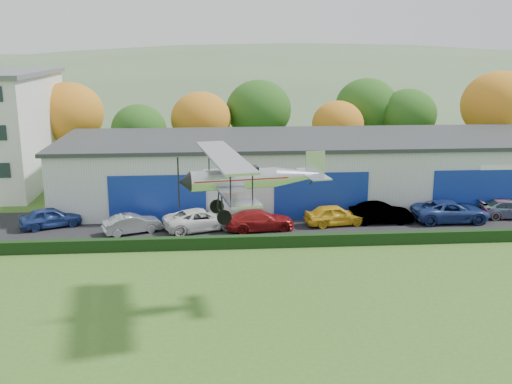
{
  "coord_description": "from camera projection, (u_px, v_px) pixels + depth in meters",
  "views": [
    {
      "loc": [
        -3.1,
        -20.06,
        12.9
      ],
      "look_at": [
        -0.71,
        10.73,
        5.08
      ],
      "focal_mm": 41.72,
      "sensor_mm": 36.0,
      "label": 1
    }
  ],
  "objects": [
    {
      "name": "hedge",
      "position": [
        306.0,
        240.0,
        38.58
      ],
      "size": [
        46.0,
        0.6,
        0.8
      ],
      "primitive_type": "cube",
      "color": "black",
      "rests_on": "ground"
    },
    {
      "name": "car_0",
      "position": [
        51.0,
        217.0,
        42.3
      ],
      "size": [
        4.6,
        3.22,
        1.46
      ],
      "primitive_type": "imported",
      "rotation": [
        0.0,
        0.0,
        1.96
      ],
      "color": "navy",
      "rests_on": "apron"
    },
    {
      "name": "car_5",
      "position": [
        381.0,
        213.0,
        43.27
      ],
      "size": [
        4.55,
        1.65,
        1.49
      ],
      "primitive_type": "imported",
      "rotation": [
        0.0,
        0.0,
        1.56
      ],
      "color": "gray",
      "rests_on": "apron"
    },
    {
      "name": "car_3",
      "position": [
        260.0,
        220.0,
        41.68
      ],
      "size": [
        5.1,
        2.65,
        1.41
      ],
      "primitive_type": "imported",
      "rotation": [
        0.0,
        0.0,
        1.71
      ],
      "color": "maroon",
      "rests_on": "apron"
    },
    {
      "name": "car_2",
      "position": [
        202.0,
        219.0,
        41.74
      ],
      "size": [
        5.79,
        3.95,
        1.47
      ],
      "primitive_type": "imported",
      "rotation": [
        0.0,
        0.0,
        1.88
      ],
      "color": "silver",
      "rests_on": "apron"
    },
    {
      "name": "tree_belt",
      "position": [
        249.0,
        115.0,
        60.74
      ],
      "size": [
        75.7,
        13.22,
        10.12
      ],
      "color": "#3D2614",
      "rests_on": "ground"
    },
    {
      "name": "car_6",
      "position": [
        451.0,
        211.0,
        43.62
      ],
      "size": [
        5.6,
        2.58,
        1.55
      ],
      "primitive_type": "imported",
      "rotation": [
        0.0,
        0.0,
        1.57
      ],
      "color": "navy",
      "rests_on": "apron"
    },
    {
      "name": "car_1",
      "position": [
        132.0,
        224.0,
        41.02
      ],
      "size": [
        4.24,
        2.79,
        1.32
      ],
      "primitive_type": "imported",
      "rotation": [
        0.0,
        0.0,
        1.95
      ],
      "color": "silver",
      "rests_on": "apron"
    },
    {
      "name": "car_4",
      "position": [
        335.0,
        215.0,
        42.81
      ],
      "size": [
        4.56,
        2.35,
        1.48
      ],
      "primitive_type": "imported",
      "rotation": [
        0.0,
        0.0,
        1.71
      ],
      "color": "gold",
      "rests_on": "apron"
    },
    {
      "name": "car_7",
      "position": [
        509.0,
        209.0,
        44.63
      ],
      "size": [
        4.79,
        2.21,
        1.35
      ],
      "primitive_type": "imported",
      "rotation": [
        0.0,
        0.0,
        1.5
      ],
      "color": "gray",
      "rests_on": "apron"
    },
    {
      "name": "distant_hills",
      "position": [
        206.0,
        140.0,
        160.97
      ],
      "size": [
        430.0,
        196.0,
        56.0
      ],
      "color": "#4C6642",
      "rests_on": "ground"
    },
    {
      "name": "hangar",
      "position": [
        308.0,
        168.0,
        49.56
      ],
      "size": [
        40.6,
        12.6,
        5.3
      ],
      "color": "#B2B7BC",
      "rests_on": "ground"
    },
    {
      "name": "apron",
      "position": [
        296.0,
        224.0,
        43.31
      ],
      "size": [
        48.0,
        9.0,
        0.05
      ],
      "primitive_type": "cube",
      "color": "black",
      "rests_on": "ground"
    },
    {
      "name": "biplane",
      "position": [
        246.0,
        177.0,
        28.42
      ],
      "size": [
        7.29,
        8.34,
        3.1
      ],
      "rotation": [
        0.0,
        0.0,
        0.16
      ],
      "color": "silver"
    }
  ]
}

